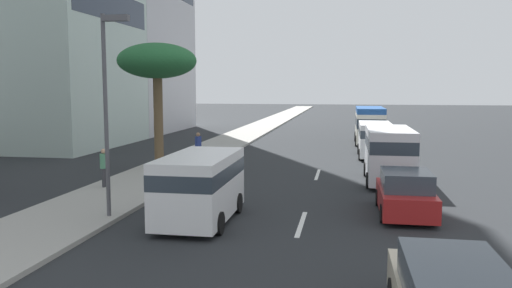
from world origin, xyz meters
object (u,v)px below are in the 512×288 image
(pedestrian_near_lamp, at_px, (198,146))
(pedestrian_mid_block, at_px, (104,166))
(van_lead, at_px, (200,183))
(car_second, at_px, (405,194))
(street_lamp, at_px, (108,93))
(van_third, at_px, (375,138))
(palm_tree, at_px, (157,63))
(minibus_fifth, at_px, (370,124))
(van_fourth, at_px, (389,152))

(pedestrian_near_lamp, height_order, pedestrian_mid_block, pedestrian_near_lamp)
(pedestrian_near_lamp, distance_m, pedestrian_mid_block, 7.97)
(van_lead, bearing_deg, car_second, 106.93)
(street_lamp, bearing_deg, van_lead, -83.52)
(van_third, distance_m, pedestrian_mid_block, 17.87)
(van_lead, height_order, car_second, van_lead)
(van_third, relative_size, pedestrian_near_lamp, 2.75)
(pedestrian_mid_block, bearing_deg, van_lead, -72.89)
(van_lead, relative_size, pedestrian_near_lamp, 2.62)
(van_lead, height_order, palm_tree, palm_tree)
(palm_tree, bearing_deg, pedestrian_mid_block, 176.43)
(van_lead, relative_size, minibus_fifth, 0.74)
(van_third, distance_m, van_fourth, 8.80)
(van_lead, height_order, street_lamp, street_lamp)
(van_fourth, bearing_deg, palm_tree, 82.26)
(van_fourth, bearing_deg, minibus_fifth, 0.59)
(minibus_fifth, bearing_deg, car_second, -179.38)
(pedestrian_mid_block, bearing_deg, palm_tree, 50.97)
(minibus_fifth, distance_m, pedestrian_near_lamp, 16.68)
(minibus_fifth, height_order, palm_tree, palm_tree)
(van_fourth, height_order, pedestrian_near_lamp, van_fourth)
(palm_tree, bearing_deg, street_lamp, -167.80)
(van_lead, relative_size, car_second, 1.15)
(van_lead, xyz_separation_m, street_lamp, (-0.35, 3.05, 3.03))
(pedestrian_mid_block, bearing_deg, van_third, 10.82)
(van_fourth, relative_size, palm_tree, 0.79)
(pedestrian_near_lamp, bearing_deg, van_third, 140.01)
(van_lead, relative_size, van_third, 0.95)
(street_lamp, bearing_deg, car_second, -76.17)
(minibus_fifth, relative_size, pedestrian_mid_block, 3.68)
(van_fourth, bearing_deg, van_third, 1.08)
(van_third, relative_size, palm_tree, 0.72)
(van_lead, xyz_separation_m, van_third, (17.25, -6.68, -0.02))
(pedestrian_near_lamp, relative_size, pedestrian_mid_block, 1.04)
(minibus_fifth, bearing_deg, street_lamp, 159.12)
(van_fourth, relative_size, pedestrian_near_lamp, 3.00)
(car_second, height_order, minibus_fifth, minibus_fifth)
(street_lamp, bearing_deg, van_third, -28.94)
(car_second, bearing_deg, van_lead, 106.93)
(car_second, bearing_deg, van_third, 0.93)
(car_second, distance_m, pedestrian_near_lamp, 14.52)
(van_lead, bearing_deg, pedestrian_near_lamp, -163.17)
(palm_tree, bearing_deg, van_fourth, -97.74)
(van_third, height_order, palm_tree, palm_tree)
(pedestrian_near_lamp, height_order, street_lamp, street_lamp)
(street_lamp, bearing_deg, pedestrian_near_lamp, 2.76)
(van_lead, xyz_separation_m, van_fourth, (8.45, -6.85, 0.17))
(palm_tree, distance_m, street_lamp, 10.80)
(car_second, bearing_deg, van_fourth, 0.72)
(pedestrian_mid_block, bearing_deg, minibus_fifth, 23.86)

